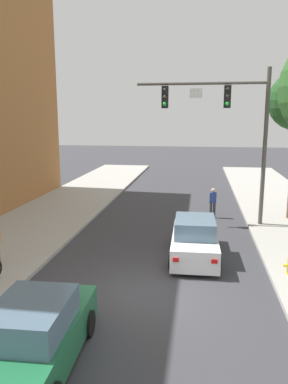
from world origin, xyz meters
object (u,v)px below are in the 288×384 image
Objects in this scene: car_lead_white at (195,240)px; pedestrian_crossing_road at (213,201)px; traffic_signal_mast at (229,118)px; car_following_green at (35,337)px.

pedestrian_crossing_road is at bearing 81.85° from car_lead_white.
car_following_green is at bearing -111.71° from traffic_signal_mast.
pedestrian_crossing_road is (-0.55, 1.38, -4.42)m from traffic_signal_mast.
traffic_signal_mast reaches higher than car_lead_white.
car_lead_white is (-1.41, -4.67, -4.61)m from traffic_signal_mast.
car_following_green is at bearing -114.75° from car_lead_white.
car_lead_white is 7.84m from car_following_green.
car_following_green is 13.82m from pedestrian_crossing_road.
car_following_green is 2.62× the size of pedestrian_crossing_road.
car_lead_white is at bearing 65.25° from car_following_green.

